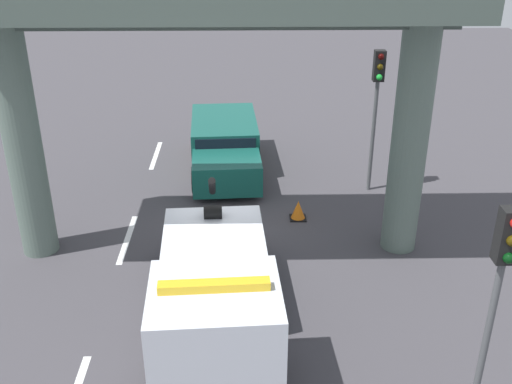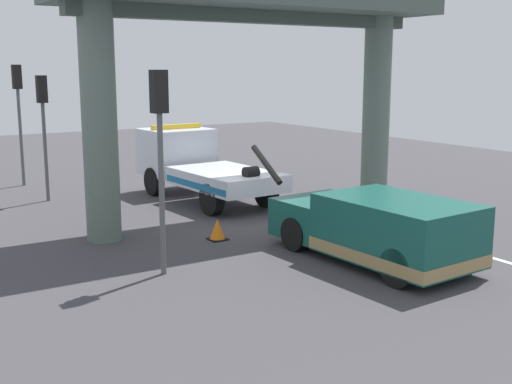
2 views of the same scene
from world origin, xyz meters
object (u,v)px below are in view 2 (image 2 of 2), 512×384
(tow_truck_white, at_px, (196,163))
(traffic_light_near, at_px, (159,128))
(traffic_light_mid, at_px, (18,98))
(traffic_light_far, at_px, (43,110))
(traffic_cone_orange, at_px, (217,230))
(towed_van_green, at_px, (378,229))

(tow_truck_white, height_order, traffic_light_near, traffic_light_near)
(traffic_light_near, xyz_separation_m, traffic_light_mid, (13.00, 0.00, 0.10))
(traffic_light_near, relative_size, traffic_light_far, 1.05)
(traffic_light_near, bearing_deg, traffic_light_mid, 0.00)
(traffic_light_mid, relative_size, traffic_cone_orange, 8.17)
(traffic_light_far, bearing_deg, traffic_light_mid, 0.00)
(towed_van_green, bearing_deg, traffic_light_near, 68.19)
(towed_van_green, bearing_deg, traffic_light_far, 22.11)
(towed_van_green, height_order, traffic_cone_orange, towed_van_green)
(traffic_light_far, xyz_separation_m, traffic_cone_orange, (-7.60, -2.41, -2.82))
(tow_truck_white, bearing_deg, towed_van_green, -179.70)
(tow_truck_white, relative_size, traffic_light_near, 1.65)
(tow_truck_white, distance_m, traffic_light_mid, 7.61)
(towed_van_green, distance_m, traffic_light_near, 5.53)
(tow_truck_white, bearing_deg, traffic_light_far, 64.15)
(traffic_light_far, height_order, traffic_light_mid, traffic_light_mid)
(traffic_light_near, bearing_deg, tow_truck_white, -32.02)
(tow_truck_white, relative_size, traffic_cone_orange, 13.03)
(tow_truck_white, distance_m, traffic_light_near, 8.84)
(traffic_light_mid, bearing_deg, traffic_cone_orange, -167.75)
(tow_truck_white, distance_m, traffic_cone_orange, 5.88)
(traffic_cone_orange, bearing_deg, traffic_light_near, 128.22)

